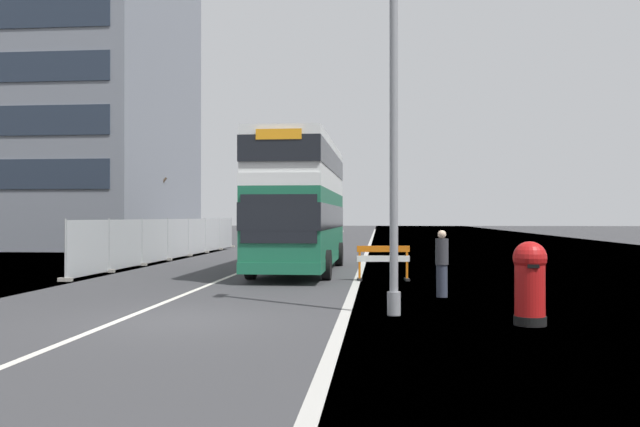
% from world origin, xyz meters
% --- Properties ---
extents(ground, '(140.00, 280.00, 0.10)m').
position_xyz_m(ground, '(0.64, 0.13, -0.05)').
color(ground, '#38383A').
extents(double_decker_bus, '(2.88, 10.84, 4.93)m').
position_xyz_m(double_decker_bus, '(1.01, 11.94, 2.62)').
color(double_decker_bus, '#196042').
rests_on(double_decker_bus, ground).
extents(lamppost_foreground, '(0.29, 0.70, 8.24)m').
position_xyz_m(lamppost_foreground, '(4.32, 1.06, 3.89)').
color(lamppost_foreground, gray).
rests_on(lamppost_foreground, ground).
extents(red_pillar_postbox, '(0.64, 0.64, 1.62)m').
position_xyz_m(red_pillar_postbox, '(6.92, 0.02, 0.89)').
color(red_pillar_postbox, black).
rests_on(red_pillar_postbox, ground).
extents(roadworks_barrier, '(1.73, 0.62, 1.14)m').
position_xyz_m(roadworks_barrier, '(4.14, 8.56, 0.72)').
color(roadworks_barrier, orange).
rests_on(roadworks_barrier, ground).
extents(construction_site_fence, '(0.44, 24.00, 2.04)m').
position_xyz_m(construction_site_fence, '(-6.13, 19.27, 0.98)').
color(construction_site_fence, '#A8AAAD').
rests_on(construction_site_fence, ground).
extents(car_oncoming_near, '(2.00, 4.56, 2.16)m').
position_xyz_m(car_oncoming_near, '(-3.16, 30.92, 1.03)').
color(car_oncoming_near, silver).
rests_on(car_oncoming_near, ground).
extents(car_receding_mid, '(1.94, 4.31, 2.18)m').
position_xyz_m(car_receding_mid, '(-3.87, 40.56, 1.01)').
color(car_receding_mid, black).
rests_on(car_receding_mid, ground).
extents(bare_tree_far_verge_near, '(1.91, 3.54, 4.85)m').
position_xyz_m(bare_tree_far_verge_near, '(-11.51, 30.76, 2.57)').
color(bare_tree_far_verge_near, '#4C3D2D').
rests_on(bare_tree_far_verge_near, ground).
extents(bare_tree_far_verge_mid, '(2.51, 2.10, 5.65)m').
position_xyz_m(bare_tree_far_verge_mid, '(-13.44, 37.43, 2.59)').
color(bare_tree_far_verge_mid, '#4C3D2D').
rests_on(bare_tree_far_verge_mid, ground).
extents(pedestrian_at_kerb, '(0.34, 0.34, 1.75)m').
position_xyz_m(pedestrian_at_kerb, '(5.64, 4.31, 0.88)').
color(pedestrian_at_kerb, '#2D3342').
rests_on(pedestrian_at_kerb, ground).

